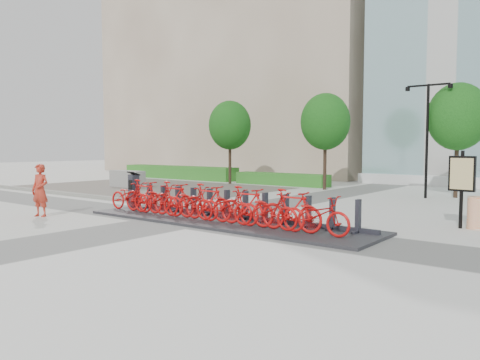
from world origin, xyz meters
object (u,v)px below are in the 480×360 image
Objects in this scene: bike_0 at (130,196)px; construction_barrel at (476,213)px; worker_red at (40,190)px; kiosk at (134,190)px; map_sign at (462,177)px; jersey_barrier at (127,179)px.

bike_0 is 2.10× the size of construction_barrel.
worker_red is at bearing -152.13° from construction_barrel.
kiosk is at bearing 55.47° from worker_red.
map_sign reaches higher than construction_barrel.
worker_red is 1.93× the size of construction_barrel.
bike_0 is 1.09× the size of worker_red.
kiosk is 0.60× the size of map_sign.
construction_barrel is 1.06m from map_sign.
jersey_barrier is at bearing 179.04° from map_sign.
map_sign is (10.33, 2.98, 0.72)m from kiosk.
jersey_barrier is (-7.72, 5.83, -0.23)m from kiosk.
jersey_barrier is at bearing 151.51° from kiosk.
construction_barrel is 18.61m from jersey_barrier.
kiosk is 9.68m from jersey_barrier.
worker_red is 0.80× the size of map_sign.
kiosk reaches higher than construction_barrel.
worker_red is (-1.59, -2.34, 0.29)m from bike_0.
bike_0 is at bearing -36.38° from jersey_barrier.
jersey_barrier is (-6.75, 8.85, -0.39)m from worker_red.
worker_red reaches higher than construction_barrel.
kiosk reaches higher than bike_0.
kiosk is at bearing -35.43° from jersey_barrier.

